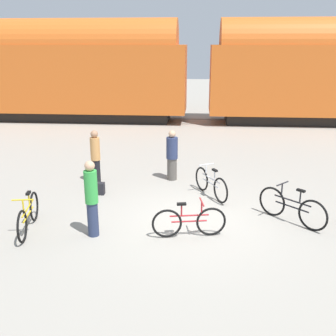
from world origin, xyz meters
name	(u,v)px	position (x,y,z in m)	size (l,w,h in m)	color
ground_plane	(192,220)	(0.00, 0.00, 0.00)	(80.00, 80.00, 0.00)	gray
freight_train	(198,68)	(0.00, 12.65, 2.84)	(49.49, 2.81, 5.37)	black
rail_near	(197,124)	(0.00, 11.93, 0.01)	(61.49, 0.07, 0.01)	#4C4238
rail_far	(197,119)	(0.00, 13.36, 0.01)	(61.49, 0.07, 0.01)	#4C4238
bicycle_maroon	(189,222)	(-0.04, -0.87, 0.36)	(1.63, 0.46, 0.83)	black
bicycle_silver	(211,184)	(0.49, 1.60, 0.37)	(0.88, 1.54, 0.86)	black
bicycle_yellow	(28,215)	(-3.69, -0.85, 0.38)	(0.46, 1.79, 0.88)	black
bicycle_black	(292,207)	(2.35, 0.04, 0.39)	(1.34, 1.33, 0.92)	black
person_in_navy	(172,156)	(-0.69, 2.93, 0.78)	(0.35, 0.35, 1.57)	#514C47
person_in_green	(92,198)	(-2.16, -0.98, 0.89)	(0.28, 0.28, 1.73)	#283351
person_in_tan	(96,156)	(-2.97, 2.45, 0.84)	(0.29, 0.29, 1.64)	black
backpack	(99,189)	(-2.65, 1.49, 0.17)	(0.28, 0.20, 0.34)	black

